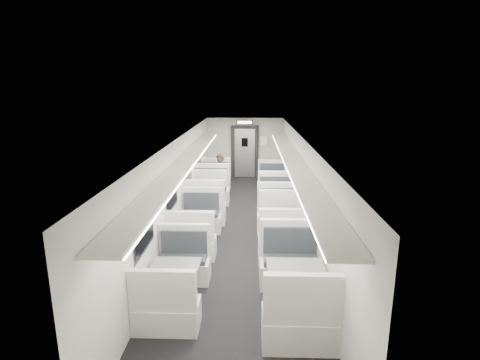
# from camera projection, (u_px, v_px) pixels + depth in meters

# --- Properties ---
(room) EXTENTS (3.24, 12.24, 2.64)m
(room) POSITION_uv_depth(u_px,v_px,m) (240.00, 187.00, 9.24)
(room) COLOR black
(room) RESTS_ON ground
(booth_left_a) EXTENTS (1.05, 2.12, 1.13)m
(booth_left_a) POSITION_uv_depth(u_px,v_px,m) (213.00, 185.00, 12.55)
(booth_left_a) COLOR beige
(booth_left_a) RESTS_ON room
(booth_left_b) EXTENTS (1.15, 2.34, 1.25)m
(booth_left_b) POSITION_uv_depth(u_px,v_px,m) (208.00, 199.00, 10.94)
(booth_left_b) COLOR beige
(booth_left_b) RESTS_ON room
(booth_left_c) EXTENTS (1.02, 2.07, 1.11)m
(booth_left_c) POSITION_uv_depth(u_px,v_px,m) (197.00, 228.00, 8.79)
(booth_left_c) COLOR beige
(booth_left_c) RESTS_ON room
(booth_left_d) EXTENTS (0.99, 2.00, 1.07)m
(booth_left_d) POSITION_uv_depth(u_px,v_px,m) (176.00, 282.00, 6.38)
(booth_left_d) COLOR beige
(booth_left_d) RESTS_ON room
(booth_right_a) EXTENTS (0.97, 1.97, 1.06)m
(booth_right_a) POSITION_uv_depth(u_px,v_px,m) (273.00, 185.00, 12.67)
(booth_right_a) COLOR beige
(booth_right_a) RESTS_ON room
(booth_right_b) EXTENTS (1.06, 2.14, 1.14)m
(booth_right_b) POSITION_uv_depth(u_px,v_px,m) (277.00, 207.00, 10.30)
(booth_right_b) COLOR beige
(booth_right_b) RESTS_ON room
(booth_right_c) EXTENTS (1.14, 2.31, 1.24)m
(booth_right_c) POSITION_uv_depth(u_px,v_px,m) (282.00, 228.00, 8.68)
(booth_right_c) COLOR beige
(booth_right_c) RESTS_ON room
(booth_right_d) EXTENTS (1.12, 2.27, 1.21)m
(booth_right_d) POSITION_uv_depth(u_px,v_px,m) (295.00, 288.00, 6.11)
(booth_right_d) COLOR beige
(booth_right_d) RESTS_ON room
(passenger) EXTENTS (0.65, 0.55, 1.52)m
(passenger) POSITION_uv_depth(u_px,v_px,m) (220.00, 177.00, 12.11)
(passenger) COLOR black
(passenger) RESTS_ON room
(window_a) EXTENTS (0.02, 1.18, 0.84)m
(window_a) POSITION_uv_depth(u_px,v_px,m) (199.00, 156.00, 12.54)
(window_a) COLOR black
(window_a) RESTS_ON room
(window_b) EXTENTS (0.02, 1.18, 0.84)m
(window_b) POSITION_uv_depth(u_px,v_px,m) (188.00, 170.00, 10.41)
(window_b) COLOR black
(window_b) RESTS_ON room
(window_c) EXTENTS (0.02, 1.18, 0.84)m
(window_c) POSITION_uv_depth(u_px,v_px,m) (172.00, 191.00, 8.28)
(window_c) COLOR black
(window_c) RESTS_ON room
(window_d) EXTENTS (0.02, 1.18, 0.84)m
(window_d) POSITION_uv_depth(u_px,v_px,m) (144.00, 228.00, 6.14)
(window_d) COLOR black
(window_d) RESTS_ON room
(luggage_rack_left) EXTENTS (0.46, 10.40, 0.09)m
(luggage_rack_left) POSITION_uv_depth(u_px,v_px,m) (187.00, 160.00, 8.81)
(luggage_rack_left) COLOR beige
(luggage_rack_left) RESTS_ON room
(luggage_rack_right) EXTENTS (0.46, 10.40, 0.09)m
(luggage_rack_right) POSITION_uv_depth(u_px,v_px,m) (293.00, 161.00, 8.74)
(luggage_rack_right) COLOR beige
(luggage_rack_right) RESTS_ON room
(vestibule_door) EXTENTS (1.10, 0.13, 2.10)m
(vestibule_door) POSITION_uv_depth(u_px,v_px,m) (245.00, 152.00, 15.03)
(vestibule_door) COLOR black
(vestibule_door) RESTS_ON room
(exit_sign) EXTENTS (0.62, 0.12, 0.16)m
(exit_sign) POSITION_uv_depth(u_px,v_px,m) (245.00, 122.00, 14.25)
(exit_sign) COLOR black
(exit_sign) RESTS_ON room
(wall_notice) EXTENTS (0.32, 0.02, 0.40)m
(wall_notice) POSITION_uv_depth(u_px,v_px,m) (264.00, 141.00, 14.88)
(wall_notice) COLOR white
(wall_notice) RESTS_ON room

